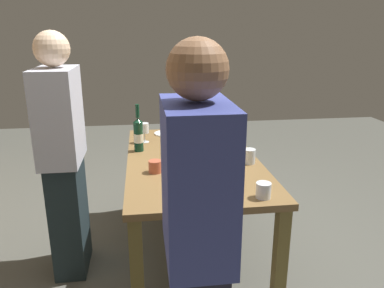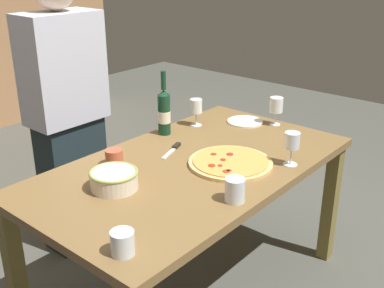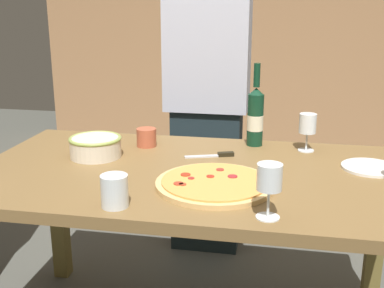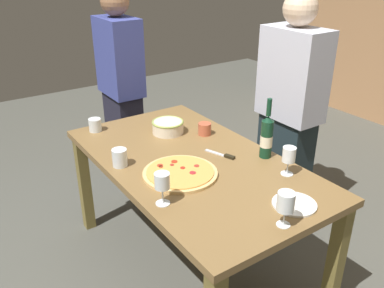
% 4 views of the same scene
% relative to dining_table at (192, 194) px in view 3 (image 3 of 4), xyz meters
% --- Properties ---
extents(dining_table, '(1.60, 0.90, 0.75)m').
position_rel_dining_table_xyz_m(dining_table, '(0.00, 0.00, 0.00)').
color(dining_table, brown).
rests_on(dining_table, ground).
extents(pizza, '(0.40, 0.40, 0.03)m').
position_rel_dining_table_xyz_m(pizza, '(0.11, -0.15, 0.10)').
color(pizza, '#E1B570').
rests_on(pizza, dining_table).
extents(serving_bowl, '(0.21, 0.21, 0.08)m').
position_rel_dining_table_xyz_m(serving_bowl, '(-0.40, 0.09, 0.14)').
color(serving_bowl, beige).
rests_on(serving_bowl, dining_table).
extents(wine_bottle, '(0.07, 0.07, 0.35)m').
position_rel_dining_table_xyz_m(wine_bottle, '(0.20, 0.37, 0.22)').
color(wine_bottle, '#113924').
rests_on(wine_bottle, dining_table).
extents(wine_glass_near_pizza, '(0.07, 0.07, 0.16)m').
position_rel_dining_table_xyz_m(wine_glass_near_pizza, '(0.42, 0.32, 0.20)').
color(wine_glass_near_pizza, white).
rests_on(wine_glass_near_pizza, dining_table).
extents(wine_glass_far_left, '(0.07, 0.07, 0.16)m').
position_rel_dining_table_xyz_m(wine_glass_far_left, '(0.29, -0.36, 0.21)').
color(wine_glass_far_left, white).
rests_on(wine_glass_far_left, dining_table).
extents(cup_amber, '(0.08, 0.08, 0.10)m').
position_rel_dining_table_xyz_m(cup_amber, '(-0.17, -0.36, 0.14)').
color(cup_amber, white).
rests_on(cup_amber, dining_table).
extents(cup_ceramic, '(0.08, 0.08, 0.08)m').
position_rel_dining_table_xyz_m(cup_ceramic, '(-0.25, 0.27, 0.13)').
color(cup_ceramic, '#BB583B').
rests_on(cup_ceramic, dining_table).
extents(side_plate, '(0.21, 0.21, 0.01)m').
position_rel_dining_table_xyz_m(side_plate, '(0.64, 0.14, 0.10)').
color(side_plate, white).
rests_on(side_plate, dining_table).
extents(pizza_knife, '(0.19, 0.08, 0.02)m').
position_rel_dining_table_xyz_m(pizza_knife, '(0.06, 0.18, 0.10)').
color(pizza_knife, silver).
rests_on(pizza_knife, dining_table).
extents(person_host, '(0.43, 0.24, 1.61)m').
position_rel_dining_table_xyz_m(person_host, '(-0.08, 0.85, 0.16)').
color(person_host, '#1D2A2F').
rests_on(person_host, ground).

